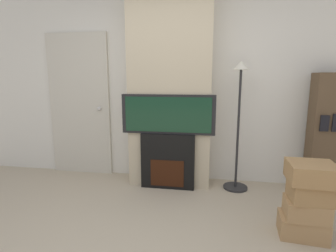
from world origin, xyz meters
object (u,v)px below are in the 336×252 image
box_stack (307,200)px  television (168,114)px  fireplace (168,161)px  floor_lamp (239,114)px  bookshelf (330,135)px

box_stack → television: bearing=147.9°
fireplace → floor_lamp: 1.07m
fireplace → bookshelf: bookshelf is taller
fireplace → bookshelf: size_ratio=0.49×
fireplace → box_stack: size_ratio=1.04×
television → bookshelf: bookshelf is taller
fireplace → television: 0.61m
television → box_stack: television is taller
floor_lamp → bookshelf: (1.09, 0.06, -0.23)m
box_stack → floor_lamp: bearing=117.9°
bookshelf → television: bearing=-175.0°
floor_lamp → bookshelf: floor_lamp is taller
floor_lamp → box_stack: 1.28m
television → floor_lamp: size_ratio=0.73×
bookshelf → floor_lamp: bearing=-176.9°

